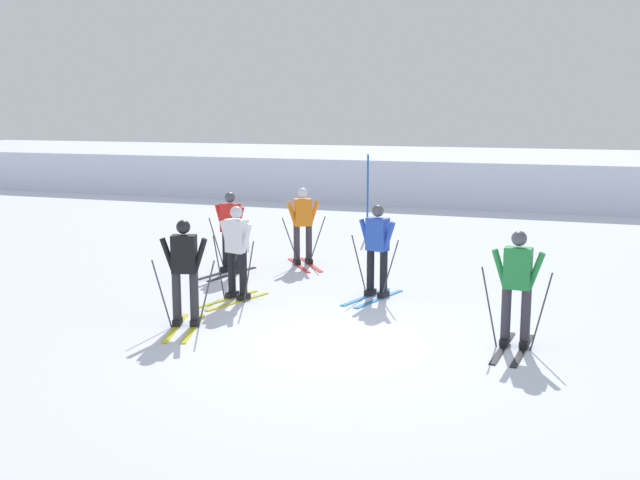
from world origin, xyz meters
TOP-DOWN VIEW (x-y plane):
  - ground_plane at (0.00, 0.00)m, footprint 120.00×120.00m
  - far_snow_ridge at (0.00, 20.62)m, footprint 80.00×9.66m
  - skier_black at (-2.59, 0.07)m, footprint 0.96×1.64m
  - skier_blue at (-0.24, 2.94)m, footprint 0.97×1.64m
  - skier_red at (-3.70, 3.94)m, footprint 0.99×1.64m
  - skier_white at (-2.57, 1.91)m, footprint 0.97×1.64m
  - skier_green at (2.44, 0.73)m, footprint 1.00×1.62m
  - skier_orange at (-2.57, 5.26)m, footprint 1.25×1.51m
  - trail_marker_pole at (-2.37, 9.74)m, footprint 0.05×0.05m

SIDE VIEW (x-z plane):
  - ground_plane at x=0.00m, z-range 0.00..0.00m
  - far_snow_ridge at x=0.00m, z-range 0.00..1.62m
  - skier_orange at x=-2.57m, z-range 0.06..1.77m
  - skier_red at x=-3.70m, z-range 0.06..1.77m
  - skier_black at x=-2.59m, z-range 0.06..1.77m
  - skier_blue at x=-0.24m, z-range 0.06..1.77m
  - skier_white at x=-2.57m, z-range 0.06..1.77m
  - skier_green at x=2.44m, z-range 0.06..1.77m
  - trail_marker_pole at x=-2.37m, z-range 0.00..2.21m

